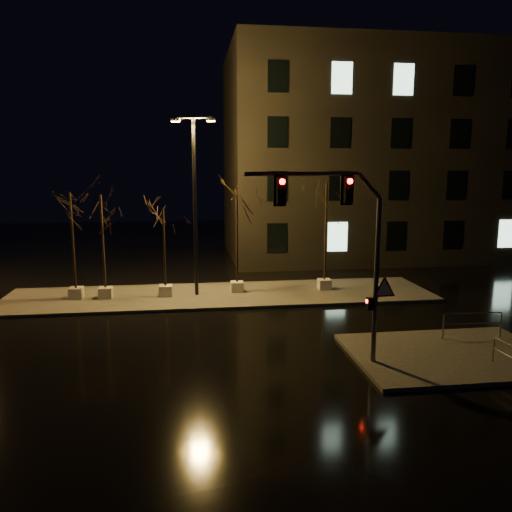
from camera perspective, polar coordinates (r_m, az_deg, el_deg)
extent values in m
plane|color=black|center=(20.37, -2.88, -8.90)|extent=(90.00, 90.00, 0.00)
cube|color=#403E39|center=(26.09, -4.00, -4.51)|extent=(22.00, 5.00, 0.15)
cube|color=#403E39|center=(19.28, 21.32, -10.48)|extent=(7.00, 5.00, 0.15)
cube|color=black|center=(40.35, 15.30, 10.92)|extent=(25.00, 12.00, 15.00)
cube|color=beige|center=(26.67, -19.86, -3.99)|extent=(0.65, 0.65, 0.55)
cylinder|color=black|center=(26.18, -20.20, 1.63)|extent=(0.11, 0.11, 4.74)
cube|color=beige|center=(26.28, -16.80, -4.02)|extent=(0.65, 0.65, 0.55)
cylinder|color=black|center=(25.80, -17.09, 1.57)|extent=(0.11, 0.11, 4.62)
cube|color=beige|center=(25.99, -10.29, -3.91)|extent=(0.65, 0.65, 0.55)
cylinder|color=black|center=(25.55, -10.45, 1.01)|extent=(0.11, 0.11, 3.96)
cube|color=beige|center=(26.40, -2.16, -3.53)|extent=(0.65, 0.65, 0.55)
cylinder|color=black|center=(25.90, -2.20, 2.40)|extent=(0.11, 0.11, 4.96)
cube|color=beige|center=(27.21, 7.81, -3.21)|extent=(0.65, 0.65, 0.55)
cylinder|color=black|center=(26.71, 7.96, 2.73)|extent=(0.11, 0.11, 5.13)
cylinder|color=slate|center=(16.92, 13.57, -2.88)|extent=(0.17, 0.17, 5.50)
cylinder|color=slate|center=(15.47, 5.41, 9.33)|extent=(3.66, 0.54, 0.13)
cube|color=black|center=(16.05, 10.49, 7.43)|extent=(0.30, 0.23, 0.83)
cube|color=black|center=(15.26, 2.89, 7.46)|extent=(0.30, 0.23, 0.83)
cube|color=black|center=(17.01, 12.86, -5.34)|extent=(0.22, 0.19, 0.41)
cone|color=red|center=(17.07, 14.42, -3.76)|extent=(0.95, 0.13, 0.95)
sphere|color=#FF0C07|center=(16.52, 14.04, 8.32)|extent=(0.17, 0.17, 0.17)
cylinder|color=black|center=(25.36, -6.99, 5.37)|extent=(0.18, 0.18, 8.87)
cylinder|color=black|center=(25.40, -7.21, 15.40)|extent=(1.90, 0.63, 0.09)
cube|color=#FFAE32|center=(25.64, -9.18, 15.00)|extent=(0.50, 0.36, 0.18)
cube|color=#FFAE32|center=(25.16, -5.19, 15.18)|extent=(0.50, 0.36, 0.18)
cylinder|color=slate|center=(20.57, 20.62, -7.56)|extent=(0.05, 0.05, 0.93)
cylinder|color=slate|center=(21.60, 26.17, -7.13)|extent=(0.05, 0.05, 0.93)
cylinder|color=slate|center=(20.92, 23.56, -5.99)|extent=(2.28, 0.19, 0.04)
cylinder|color=slate|center=(21.03, 23.49, -7.08)|extent=(2.28, 0.19, 0.04)
cylinder|color=slate|center=(18.81, 25.50, -9.71)|extent=(0.05, 0.05, 0.83)
cylinder|color=slate|center=(18.10, 27.23, -10.31)|extent=(0.12, 1.83, 0.04)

